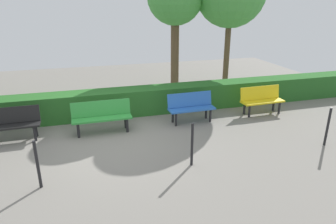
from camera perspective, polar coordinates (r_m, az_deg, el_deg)
name	(u,v)px	position (r m, az deg, el deg)	size (l,w,h in m)	color
ground_plane	(116,143)	(7.97, -9.72, -5.67)	(19.77, 19.77, 0.00)	gray
bench_yellow	(261,99)	(10.15, 17.08, 2.35)	(1.40, 0.49, 0.86)	yellow
bench_blue	(191,106)	(9.07, 4.31, 1.11)	(1.40, 0.50, 0.86)	blue
bench_green	(102,115)	(8.51, -12.30, -0.60)	(1.60, 0.47, 0.86)	#2D8C38
bench_black	(9,123)	(8.81, -27.66, -1.82)	(1.52, 0.49, 0.86)	black
hedge_row	(143,100)	(9.80, -4.70, 2.16)	(15.77, 0.75, 0.82)	#266023
railing_post_near	(328,127)	(8.49, 27.70, -2.47)	(0.06, 0.06, 1.00)	black
railing_post_mid	(192,145)	(6.65, 4.52, -6.09)	(0.06, 0.06, 1.00)	black
railing_post_far	(38,165)	(6.38, -23.21, -9.05)	(0.06, 0.06, 1.00)	black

